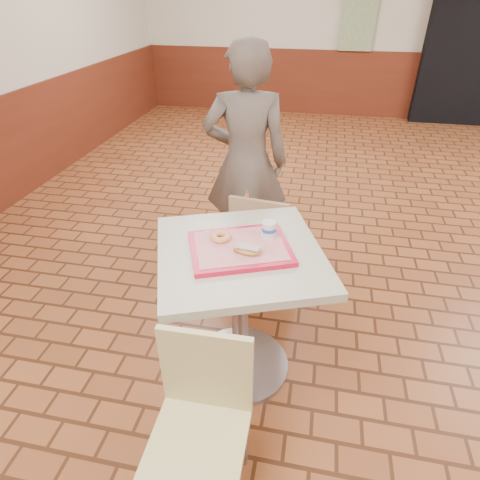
% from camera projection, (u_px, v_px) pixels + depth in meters
% --- Properties ---
extents(wainscot_band, '(8.00, 10.00, 1.00)m').
position_uv_depth(wainscot_band, '(478.00, 267.00, 2.34)').
color(wainscot_band, '#551F10').
rests_on(wainscot_band, ground).
extents(promo_poster, '(0.50, 0.03, 1.20)m').
position_uv_depth(promo_poster, '(361.00, 6.00, 5.92)').
color(promo_poster, gray).
rests_on(promo_poster, wainscot_band).
extents(main_table, '(0.78, 0.78, 0.82)m').
position_uv_depth(main_table, '(240.00, 294.00, 2.06)').
color(main_table, '#B4B090').
rests_on(main_table, ground).
extents(chair_main_front, '(0.38, 0.38, 0.81)m').
position_uv_depth(chair_main_front, '(202.00, 416.00, 1.59)').
color(chair_main_front, '#CBBF7A').
rests_on(chair_main_front, ground).
extents(chair_main_back, '(0.42, 0.42, 0.81)m').
position_uv_depth(chair_main_back, '(262.00, 242.00, 2.66)').
color(chair_main_back, tan).
rests_on(chair_main_back, ground).
extents(customer, '(0.66, 0.50, 1.64)m').
position_uv_depth(customer, '(246.00, 163.00, 2.84)').
color(customer, '#5E5348').
rests_on(customer, ground).
extents(serving_tray, '(0.47, 0.36, 0.03)m').
position_uv_depth(serving_tray, '(240.00, 248.00, 1.90)').
color(serving_tray, red).
rests_on(serving_tray, main_table).
extents(ring_donut, '(0.12, 0.12, 0.03)m').
position_uv_depth(ring_donut, '(221.00, 237.00, 1.93)').
color(ring_donut, '#E59753').
rests_on(ring_donut, serving_tray).
extents(long_john_donut, '(0.14, 0.08, 0.04)m').
position_uv_depth(long_john_donut, '(247.00, 250.00, 1.83)').
color(long_john_donut, '#BC8F37').
rests_on(long_john_donut, serving_tray).
extents(paper_cup, '(0.07, 0.07, 0.09)m').
position_uv_depth(paper_cup, '(269.00, 230.00, 1.94)').
color(paper_cup, silver).
rests_on(paper_cup, serving_tray).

